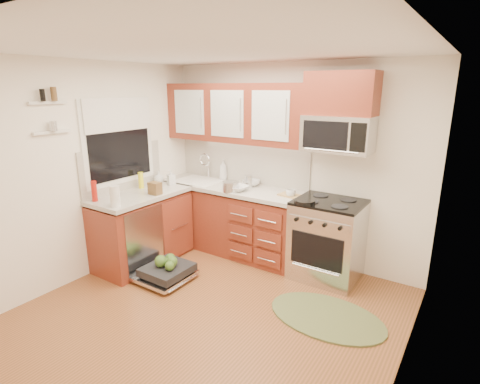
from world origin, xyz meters
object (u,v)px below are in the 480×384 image
Objects in this scene: upper_cabinets at (235,113)px; bowl_b at (251,183)px; rug at (326,317)px; sink at (199,189)px; stock_pot at (231,186)px; cutting_board at (290,195)px; paper_towel_roll at (115,196)px; cup at (291,193)px; dishwasher at (165,272)px; range at (327,240)px; microwave at (338,134)px; bowl_a at (237,188)px; skillet at (305,202)px.

bowl_b is at bearing 5.97° from upper_cabinets.
sink is at bearing 160.72° from rug.
cutting_board is at bearing 16.80° from stock_pot.
stock_pot is 0.77m from cutting_board.
upper_cabinets is at bearing 71.61° from paper_towel_roll.
paper_towel_roll is 2.02m from cup.
paper_towel_roll is (-0.39, -0.30, 0.94)m from dishwasher.
range is 1.25× the size of microwave.
dishwasher is 2.95× the size of paper_towel_roll.
dishwasher is (-1.54, -1.13, -0.38)m from range.
microwave is 2.13m from sink.
microwave is at bearing 12.24° from cutting_board.
cutting_board is at bearing 178.68° from range.
dishwasher is 1.35m from bowl_a.
paper_towel_roll is at bearing -134.70° from cutting_board.
range is at bearing 9.66° from stock_pot.
stock_pot is (0.70, -0.20, 0.19)m from sink.
upper_cabinets is at bearing 178.98° from microwave.
dishwasher is at bearing -132.34° from cutting_board.
paper_towel_roll is at bearing -145.64° from skillet.
rug is 4.25× the size of bowl_a.
paper_towel_roll is at bearing -120.27° from bowl_a.
range is (1.41, -0.15, -1.40)m from upper_cabinets.
dishwasher is 2.57× the size of bowl_a.
microwave reaches higher than bowl_a.
paper_towel_roll is (-0.52, -1.58, -0.83)m from upper_cabinets.
cutting_board is 1.02× the size of bowl_a.
stock_pot is at bearing 159.30° from rug.
cutting_board is (0.91, -0.13, -0.94)m from upper_cabinets.
upper_cabinets is 2.16× the size of range.
upper_cabinets is at bearing 161.87° from skillet.
cutting_board is (-0.50, 0.01, 0.46)m from range.
microwave is 1.95m from rug.
skillet is 0.99m from bowl_a.
sink is 1.38m from dishwasher.
upper_cabinets is 8.54× the size of bowl_b.
stock_pot is 0.39m from bowl_b.
cup is at bearing -177.26° from range.
cutting_board is at bearing 0.86° from sink.
microwave is 3.28× the size of skillet.
stock_pot is 0.89× the size of paper_towel_roll.
rug is 1.48m from cup.
bowl_b reaches higher than sink.
microwave is 1.09× the size of dishwasher.
range is 0.82× the size of rug.
range reaches higher than dishwasher.
microwave is 1.42m from bowl_a.
upper_cabinets is at bearing 174.11° from range.
sink is 1.76m from skillet.
bowl_b is (0.76, 0.18, 0.16)m from sink.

